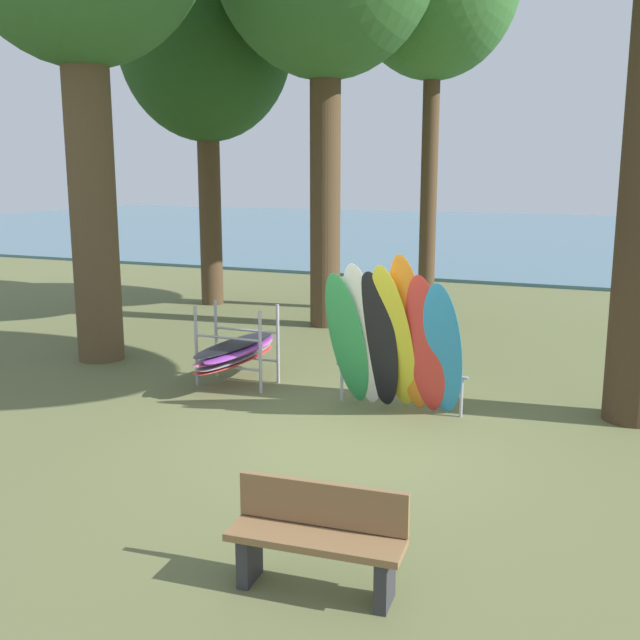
{
  "coord_description": "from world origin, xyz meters",
  "views": [
    {
      "loc": [
        3.1,
        -8.3,
        3.27
      ],
      "look_at": [
        -1.06,
        1.7,
        1.1
      ],
      "focal_mm": 42.03,
      "sensor_mm": 36.0,
      "label": 1
    }
  ],
  "objects_px": {
    "tree_far_right_back": "(205,42)",
    "park_bench": "(318,536)",
    "leaning_board_pile": "(394,342)",
    "board_storage_rack": "(237,351)"
  },
  "relations": [
    {
      "from": "leaning_board_pile",
      "to": "park_bench",
      "type": "relative_size",
      "value": 1.58
    },
    {
      "from": "leaning_board_pile",
      "to": "board_storage_rack",
      "type": "bearing_deg",
      "value": 169.12
    },
    {
      "from": "tree_far_right_back",
      "to": "park_bench",
      "type": "bearing_deg",
      "value": -55.84
    },
    {
      "from": "park_bench",
      "to": "leaning_board_pile",
      "type": "bearing_deg",
      "value": 99.47
    },
    {
      "from": "tree_far_right_back",
      "to": "leaning_board_pile",
      "type": "bearing_deg",
      "value": -44.53
    },
    {
      "from": "leaning_board_pile",
      "to": "board_storage_rack",
      "type": "height_order",
      "value": "leaning_board_pile"
    },
    {
      "from": "leaning_board_pile",
      "to": "board_storage_rack",
      "type": "distance_m",
      "value": 2.77
    },
    {
      "from": "tree_far_right_back",
      "to": "leaning_board_pile",
      "type": "relative_size",
      "value": 3.83
    },
    {
      "from": "board_storage_rack",
      "to": "park_bench",
      "type": "distance_m",
      "value": 5.95
    },
    {
      "from": "leaning_board_pile",
      "to": "board_storage_rack",
      "type": "xyz_separation_m",
      "value": [
        -2.67,
        0.51,
        -0.5
      ]
    }
  ]
}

